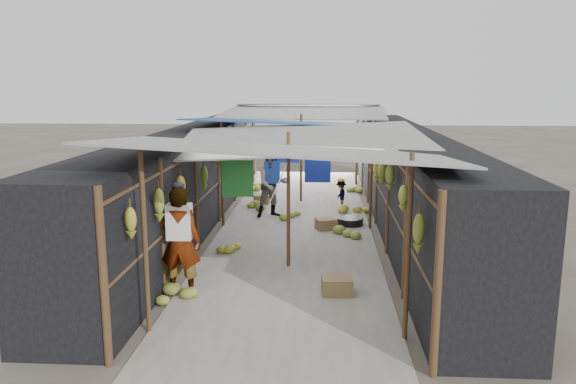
% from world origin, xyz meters
% --- Properties ---
extents(ground, '(80.00, 80.00, 0.00)m').
position_xyz_m(ground, '(0.00, 0.00, 0.00)').
color(ground, '#6B6356').
rests_on(ground, ground).
extents(aisle_slab, '(3.60, 16.00, 0.02)m').
position_xyz_m(aisle_slab, '(0.00, 6.50, 0.01)').
color(aisle_slab, '#9E998E').
rests_on(aisle_slab, ground).
extents(stall_left, '(1.40, 15.00, 2.30)m').
position_xyz_m(stall_left, '(-2.70, 6.50, 1.15)').
color(stall_left, black).
rests_on(stall_left, ground).
extents(stall_right, '(1.40, 15.00, 2.30)m').
position_xyz_m(stall_right, '(2.70, 6.50, 1.15)').
color(stall_right, black).
rests_on(stall_right, ground).
extents(crate_near, '(0.56, 0.50, 0.28)m').
position_xyz_m(crate_near, '(0.74, 5.77, 0.14)').
color(crate_near, '#95754C').
rests_on(crate_near, ground).
extents(crate_mid, '(0.53, 0.44, 0.30)m').
position_xyz_m(crate_mid, '(0.90, 1.58, 0.15)').
color(crate_mid, '#95754C').
rests_on(crate_mid, ground).
extents(crate_back, '(0.51, 0.44, 0.28)m').
position_xyz_m(crate_back, '(-1.14, 8.58, 0.14)').
color(crate_back, '#95754C').
rests_on(crate_back, ground).
extents(black_basin, '(0.66, 0.66, 0.20)m').
position_xyz_m(black_basin, '(1.33, 6.26, 0.10)').
color(black_basin, black).
rests_on(black_basin, ground).
extents(vendor_elderly, '(0.69, 0.46, 1.85)m').
position_xyz_m(vendor_elderly, '(-1.69, 1.43, 0.92)').
color(vendor_elderly, white).
rests_on(vendor_elderly, ground).
extents(shopper_blue, '(1.05, 0.95, 1.76)m').
position_xyz_m(shopper_blue, '(-0.67, 7.03, 0.88)').
color(shopper_blue, '#1F569B').
rests_on(shopper_blue, ground).
extents(vendor_seated, '(0.40, 0.57, 0.81)m').
position_xyz_m(vendor_seated, '(1.16, 8.08, 0.41)').
color(vendor_seated, '#47423E').
rests_on(vendor_seated, ground).
extents(market_canopy, '(5.62, 15.20, 2.77)m').
position_xyz_m(market_canopy, '(0.02, 6.84, 2.41)').
color(market_canopy, brown).
rests_on(market_canopy, ground).
extents(hanging_bananas, '(3.95, 14.03, 0.84)m').
position_xyz_m(hanging_bananas, '(0.14, 6.64, 1.63)').
color(hanging_bananas, '#A29629').
rests_on(hanging_bananas, ground).
extents(floor_bananas, '(3.89, 9.96, 0.35)m').
position_xyz_m(floor_bananas, '(-0.04, 6.96, 0.16)').
color(floor_bananas, '#A29629').
rests_on(floor_bananas, ground).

